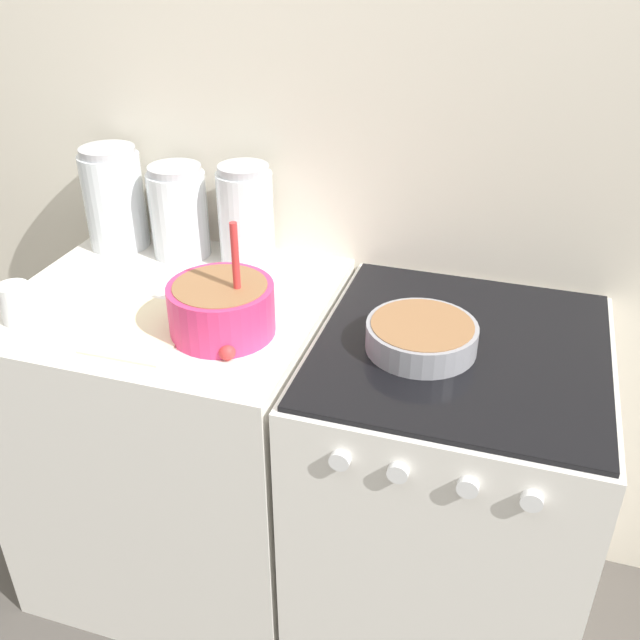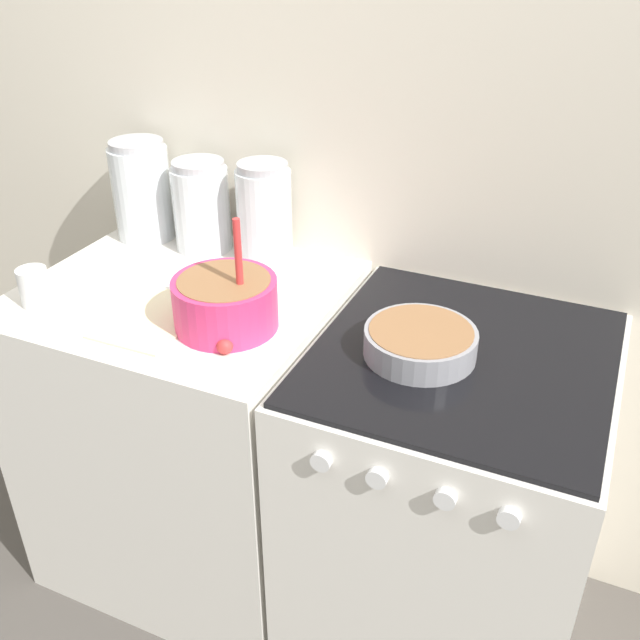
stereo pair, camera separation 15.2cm
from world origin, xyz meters
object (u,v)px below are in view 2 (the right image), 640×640
Objects in this scene: stove at (445,506)px; storage_jar_right at (265,220)px; storage_jar_left at (143,197)px; storage_jar_middle at (202,212)px; mixing_bowl at (225,300)px; tin_can at (34,287)px; baking_pan at (420,342)px.

stove is 3.34× the size of storage_jar_right.
storage_jar_left is (-0.98, 0.24, 0.56)m from stove.
stove is 3.21× the size of storage_jar_left.
mixing_bowl is at bearing -51.48° from storage_jar_middle.
mixing_bowl reaches higher than tin_can.
mixing_bowl and storage_jar_right have the same top height.
storage_jar_middle is 0.19m from storage_jar_right.
storage_jar_middle is (-0.27, 0.34, 0.04)m from mixing_bowl.
mixing_bowl is at bearing 11.98° from tin_can.
storage_jar_right is (-0.08, 0.34, 0.05)m from mixing_bowl.
storage_jar_middle reaches higher than stove.
storage_jar_right is at bearing -0.00° from storage_jar_left.
stove is 0.85m from storage_jar_right.
stove is 3.61× the size of storage_jar_middle.
storage_jar_left is 1.13× the size of storage_jar_middle.
tin_can is at bearing -89.64° from storage_jar_left.
storage_jar_right reaches higher than baking_pan.
storage_jar_left is at bearing 143.56° from mixing_bowl.
baking_pan is 0.97× the size of storage_jar_middle.
storage_jar_left is 0.19m from storage_jar_middle.
storage_jar_left is 2.97× the size of tin_can.
mixing_bowl is 0.96× the size of storage_jar_left.
storage_jar_left reaches higher than storage_jar_right.
baking_pan is 2.55× the size of tin_can.
baking_pan is at bearing -28.74° from storage_jar_right.
baking_pan is at bearing 10.10° from tin_can.
storage_jar_middle is (-0.70, 0.28, 0.07)m from baking_pan.
mixing_bowl reaches higher than storage_jar_middle.
storage_jar_middle is at bearing 163.15° from stove.
storage_jar_right is at bearing 151.26° from baking_pan.
storage_jar_middle reaches higher than baking_pan.
mixing_bowl is 2.86× the size of tin_can.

